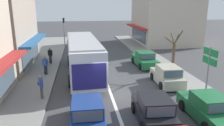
{
  "coord_description": "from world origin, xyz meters",
  "views": [
    {
      "loc": [
        -2.04,
        -13.97,
        6.12
      ],
      "look_at": [
        0.67,
        4.06,
        1.2
      ],
      "focal_mm": 35.0,
      "sensor_mm": 36.0,
      "label": 1
    }
  ],
  "objects_px": {
    "pedestrian_far_walker": "(45,64)",
    "street_tree_right": "(173,56)",
    "traffic_light_downstreet": "(64,27)",
    "hatchback_adjacent_lane_trail": "(87,114)",
    "directional_road_sign": "(209,62)",
    "parked_hatchback_kerb_second": "(167,76)",
    "pedestrian_browsing_midblock": "(50,55)",
    "pedestrian_with_handbag_near": "(41,85)",
    "parked_sedan_kerb_front": "(208,109)",
    "hatchback_behind_bus_near": "(153,110)",
    "parked_sedan_kerb_third": "(145,60)",
    "city_bus": "(83,54)"
  },
  "relations": [
    {
      "from": "pedestrian_far_walker",
      "to": "street_tree_right",
      "type": "bearing_deg",
      "value": -8.4
    },
    {
      "from": "traffic_light_downstreet",
      "to": "hatchback_adjacent_lane_trail",
      "type": "bearing_deg",
      "value": -83.88
    },
    {
      "from": "hatchback_adjacent_lane_trail",
      "to": "directional_road_sign",
      "type": "bearing_deg",
      "value": 13.6
    },
    {
      "from": "directional_road_sign",
      "to": "parked_hatchback_kerb_second",
      "type": "bearing_deg",
      "value": 109.67
    },
    {
      "from": "pedestrian_browsing_midblock",
      "to": "pedestrian_far_walker",
      "type": "distance_m",
      "value": 3.81
    },
    {
      "from": "pedestrian_with_handbag_near",
      "to": "parked_hatchback_kerb_second",
      "type": "bearing_deg",
      "value": 9.54
    },
    {
      "from": "parked_sedan_kerb_front",
      "to": "pedestrian_browsing_midblock",
      "type": "xyz_separation_m",
      "value": [
        -9.85,
        12.94,
        0.4
      ]
    },
    {
      "from": "hatchback_behind_bus_near",
      "to": "parked_sedan_kerb_front",
      "type": "xyz_separation_m",
      "value": [
        3.04,
        -0.18,
        -0.05
      ]
    },
    {
      "from": "parked_hatchback_kerb_second",
      "to": "pedestrian_with_handbag_near",
      "type": "xyz_separation_m",
      "value": [
        -9.26,
        -1.56,
        0.36
      ]
    },
    {
      "from": "street_tree_right",
      "to": "pedestrian_with_handbag_near",
      "type": "height_order",
      "value": "street_tree_right"
    },
    {
      "from": "pedestrian_far_walker",
      "to": "parked_hatchback_kerb_second",
      "type": "bearing_deg",
      "value": -20.49
    },
    {
      "from": "pedestrian_browsing_midblock",
      "to": "traffic_light_downstreet",
      "type": "bearing_deg",
      "value": 85.19
    },
    {
      "from": "hatchback_behind_bus_near",
      "to": "parked_sedan_kerb_third",
      "type": "xyz_separation_m",
      "value": [
        2.77,
        10.81,
        -0.05
      ]
    },
    {
      "from": "hatchback_adjacent_lane_trail",
      "to": "traffic_light_downstreet",
      "type": "height_order",
      "value": "traffic_light_downstreet"
    },
    {
      "from": "parked_sedan_kerb_third",
      "to": "street_tree_right",
      "type": "xyz_separation_m",
      "value": [
        1.48,
        -3.49,
        1.18
      ]
    },
    {
      "from": "hatchback_behind_bus_near",
      "to": "traffic_light_downstreet",
      "type": "xyz_separation_m",
      "value": [
        -5.94,
        23.04,
        2.15
      ]
    },
    {
      "from": "city_bus",
      "to": "street_tree_right",
      "type": "xyz_separation_m",
      "value": [
        7.72,
        -1.58,
        -0.04
      ]
    },
    {
      "from": "parked_sedan_kerb_front",
      "to": "pedestrian_browsing_midblock",
      "type": "relative_size",
      "value": 2.58
    },
    {
      "from": "hatchback_behind_bus_near",
      "to": "pedestrian_browsing_midblock",
      "type": "distance_m",
      "value": 14.46
    },
    {
      "from": "hatchback_adjacent_lane_trail",
      "to": "pedestrian_far_walker",
      "type": "bearing_deg",
      "value": 110.36
    },
    {
      "from": "parked_sedan_kerb_front",
      "to": "directional_road_sign",
      "type": "bearing_deg",
      "value": 62.26
    },
    {
      "from": "city_bus",
      "to": "pedestrian_browsing_midblock",
      "type": "height_order",
      "value": "city_bus"
    },
    {
      "from": "pedestrian_with_handbag_near",
      "to": "traffic_light_downstreet",
      "type": "bearing_deg",
      "value": 88.88
    },
    {
      "from": "hatchback_behind_bus_near",
      "to": "directional_road_sign",
      "type": "height_order",
      "value": "directional_road_sign"
    },
    {
      "from": "parked_sedan_kerb_front",
      "to": "pedestrian_with_handbag_near",
      "type": "xyz_separation_m",
      "value": [
        -9.36,
        3.95,
        0.4
      ]
    },
    {
      "from": "city_bus",
      "to": "parked_sedan_kerb_front",
      "type": "height_order",
      "value": "city_bus"
    },
    {
      "from": "pedestrian_with_handbag_near",
      "to": "parked_sedan_kerb_third",
      "type": "bearing_deg",
      "value": 37.79
    },
    {
      "from": "parked_hatchback_kerb_second",
      "to": "street_tree_right",
      "type": "relative_size",
      "value": 0.94
    },
    {
      "from": "hatchback_behind_bus_near",
      "to": "traffic_light_downstreet",
      "type": "bearing_deg",
      "value": 104.45
    },
    {
      "from": "city_bus",
      "to": "parked_sedan_kerb_front",
      "type": "relative_size",
      "value": 2.61
    },
    {
      "from": "pedestrian_with_handbag_near",
      "to": "hatchback_adjacent_lane_trail",
      "type": "bearing_deg",
      "value": -52.34
    },
    {
      "from": "hatchback_adjacent_lane_trail",
      "to": "pedestrian_far_walker",
      "type": "xyz_separation_m",
      "value": [
        -3.29,
        8.86,
        0.36
      ]
    },
    {
      "from": "traffic_light_downstreet",
      "to": "street_tree_right",
      "type": "bearing_deg",
      "value": -57.06
    },
    {
      "from": "hatchback_adjacent_lane_trail",
      "to": "parked_sedan_kerb_third",
      "type": "bearing_deg",
      "value": 59.79
    },
    {
      "from": "pedestrian_with_handbag_near",
      "to": "pedestrian_far_walker",
      "type": "xyz_separation_m",
      "value": [
        -0.45,
        5.18,
        -0.0
      ]
    },
    {
      "from": "parked_hatchback_kerb_second",
      "to": "pedestrian_with_handbag_near",
      "type": "bearing_deg",
      "value": -170.46
    },
    {
      "from": "city_bus",
      "to": "traffic_light_downstreet",
      "type": "bearing_deg",
      "value": 99.91
    },
    {
      "from": "traffic_light_downstreet",
      "to": "parked_sedan_kerb_third",
      "type": "bearing_deg",
      "value": -54.55
    },
    {
      "from": "city_bus",
      "to": "pedestrian_far_walker",
      "type": "relative_size",
      "value": 6.73
    },
    {
      "from": "hatchback_adjacent_lane_trail",
      "to": "directional_road_sign",
      "type": "relative_size",
      "value": 1.03
    },
    {
      "from": "city_bus",
      "to": "parked_sedan_kerb_third",
      "type": "relative_size",
      "value": 2.58
    },
    {
      "from": "parked_sedan_kerb_third",
      "to": "pedestrian_far_walker",
      "type": "distance_m",
      "value": 9.72
    },
    {
      "from": "parked_hatchback_kerb_second",
      "to": "pedestrian_far_walker",
      "type": "xyz_separation_m",
      "value": [
        -9.71,
        3.63,
        0.36
      ]
    },
    {
      "from": "city_bus",
      "to": "pedestrian_far_walker",
      "type": "xyz_separation_m",
      "value": [
        -3.3,
        0.04,
        -0.81
      ]
    },
    {
      "from": "parked_sedan_kerb_front",
      "to": "directional_road_sign",
      "type": "height_order",
      "value": "directional_road_sign"
    },
    {
      "from": "parked_sedan_kerb_third",
      "to": "traffic_light_downstreet",
      "type": "distance_m",
      "value": 15.18
    },
    {
      "from": "parked_sedan_kerb_third",
      "to": "city_bus",
      "type": "bearing_deg",
      "value": -162.98
    },
    {
      "from": "directional_road_sign",
      "to": "pedestrian_with_handbag_near",
      "type": "relative_size",
      "value": 2.21
    },
    {
      "from": "city_bus",
      "to": "pedestrian_with_handbag_near",
      "type": "height_order",
      "value": "city_bus"
    },
    {
      "from": "parked_hatchback_kerb_second",
      "to": "street_tree_right",
      "type": "height_order",
      "value": "street_tree_right"
    }
  ]
}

